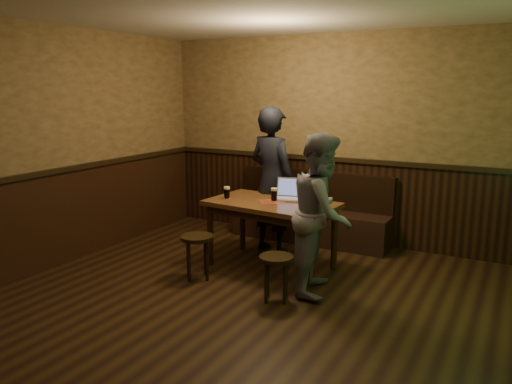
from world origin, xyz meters
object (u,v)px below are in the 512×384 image
at_px(laptop, 290,194).
at_px(bench, 311,218).
at_px(stool_right, 276,265).
at_px(pint_right, 309,201).
at_px(stool_left, 197,244).
at_px(pint_left, 227,193).
at_px(person_grey, 322,213).
at_px(pub_table, 271,211).
at_px(person_suit, 272,181).
at_px(pint_mid, 274,194).

bearing_deg(laptop, bench, 84.06).
bearing_deg(stool_right, pint_right, 89.45).
relative_size(stool_right, laptop, 1.16).
distance_m(stool_left, pint_left, 0.78).
bearing_deg(person_grey, pint_left, 65.53).
xyz_separation_m(stool_left, pint_right, (1.04, 0.68, 0.47)).
relative_size(bench, pub_table, 1.43).
distance_m(pint_left, laptop, 0.75).
height_order(bench, person_suit, person_suit).
height_order(pub_table, laptop, laptop).
xyz_separation_m(bench, stool_right, (0.48, -2.03, 0.06)).
relative_size(pint_mid, person_grey, 0.09).
relative_size(stool_left, pint_mid, 3.19).
height_order(pint_left, person_suit, person_suit).
distance_m(bench, person_grey, 1.83).
bearing_deg(laptop, person_grey, -56.65).
bearing_deg(pint_right, laptop, 142.22).
bearing_deg(laptop, stool_left, -137.59).
bearing_deg(pub_table, stool_left, -122.60).
height_order(bench, pint_right, bench).
distance_m(pint_left, pint_right, 1.03).
distance_m(stool_right, laptop, 1.24).
height_order(stool_left, stool_right, stool_left).
bearing_deg(person_suit, pint_mid, 134.24).
xyz_separation_m(pub_table, person_grey, (0.77, -0.37, 0.14)).
relative_size(pub_table, pint_mid, 10.00).
bearing_deg(pint_left, laptop, 27.76).
relative_size(stool_left, pint_right, 3.41).
relative_size(bench, pint_right, 15.28).
bearing_deg(bench, pint_mid, -89.94).
relative_size(pub_table, person_grey, 0.93).
height_order(bench, stool_left, bench).
bearing_deg(pint_mid, laptop, 57.94).
xyz_separation_m(pub_table, stool_left, (-0.55, -0.72, -0.29)).
bearing_deg(stool_left, pint_left, 89.38).
height_order(stool_left, pint_right, pint_right).
xyz_separation_m(pint_mid, person_grey, (0.77, -0.44, -0.04)).
relative_size(person_suit, person_grey, 1.13).
xyz_separation_m(pint_mid, person_suit, (-0.26, 0.45, 0.07)).
distance_m(pint_left, person_grey, 1.34).
distance_m(pub_table, person_suit, 0.63).
xyz_separation_m(pub_table, pint_mid, (0.00, 0.06, 0.18)).
xyz_separation_m(bench, pint_mid, (0.00, -1.14, 0.55)).
bearing_deg(stool_left, laptop, 55.35).
height_order(bench, pint_mid, bench).
bearing_deg(person_grey, stool_right, 134.66).
bearing_deg(pint_right, person_grey, -49.95).
bearing_deg(pint_right, pint_left, -176.42).
bearing_deg(person_grey, pint_mid, 47.60).
bearing_deg(pint_right, pint_mid, 168.38).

